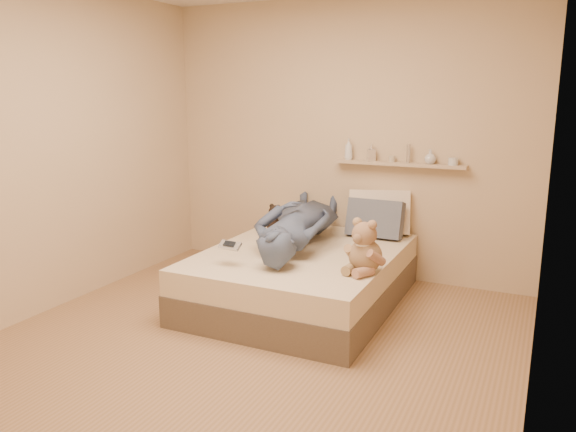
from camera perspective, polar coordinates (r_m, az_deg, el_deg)
The scene contains 10 objects.
room at distance 3.68m, azimuth -4.36°, elevation 5.66°, with size 3.80×3.80×3.80m.
bed at distance 4.73m, azimuth 1.46°, elevation -6.17°, with size 1.50×1.90×0.45m.
game_console at distance 4.25m, azimuth -5.93°, elevation -2.97°, with size 0.18×0.09×0.06m.
teddy_bear at distance 4.09m, azimuth 7.75°, elevation -3.49°, with size 0.32×0.33×0.41m.
dark_plush at distance 5.22m, azimuth -1.27°, elevation -0.46°, with size 0.18×0.18×0.28m.
pillow_cream at distance 5.24m, azimuth 9.23°, elevation 0.34°, with size 0.55×0.16×0.40m, color beige.
pillow_grey at distance 5.11m, azimuth 8.83°, elevation -0.29°, with size 0.50×0.14×0.34m, color slate.
person at distance 4.79m, azimuth 0.98°, elevation -0.63°, with size 0.61×1.67×0.40m, color #3E4762.
wall_shelf at distance 5.21m, azimuth 11.19°, elevation 5.21°, with size 1.20×0.12×0.03m, color tan.
shelf_bottles at distance 5.21m, azimuth 10.73°, elevation 6.20°, with size 1.06×0.12×0.20m.
Camera 1 is at (1.81, -3.17, 1.73)m, focal length 35.00 mm.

